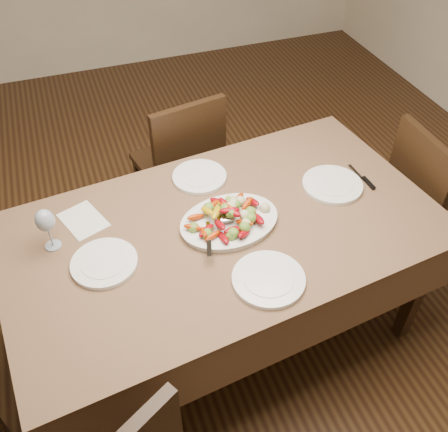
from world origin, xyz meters
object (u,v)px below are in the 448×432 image
plate_left (104,263)px  plate_right (332,185)px  chair_right (437,207)px  plate_near (268,279)px  plate_far (199,177)px  wine_glass (48,228)px  serving_platter (229,223)px  dining_table (224,284)px  chair_far (177,163)px

plate_left → plate_right: 1.08m
chair_right → plate_near: 1.24m
plate_near → plate_far: bearing=94.9°
plate_far → wine_glass: size_ratio=1.24×
plate_right → plate_near: same height
serving_platter → dining_table: bearing=-169.8°
chair_right → plate_left: 1.74m
chair_right → serving_platter: chair_right is taller
plate_left → plate_near: size_ratio=0.93×
chair_right → serving_platter: bearing=92.6°
plate_right → plate_far: size_ratio=1.09×
plate_right → plate_far: same height
dining_table → plate_left: 0.64m
plate_far → plate_near: same height
chair_right → plate_left: chair_right is taller
chair_far → wine_glass: 1.09m
chair_far → chair_right: size_ratio=1.00×
dining_table → plate_far: size_ratio=7.24×
dining_table → plate_near: 0.51m
dining_table → plate_near: plate_near is taller
chair_far → serving_platter: bearing=79.5°
plate_left → plate_right: bearing=6.6°
dining_table → wine_glass: size_ratio=8.98×
plate_left → plate_far: same height
wine_glass → chair_right: bearing=-2.8°
serving_platter → plate_left: (-0.54, -0.05, -0.00)m
chair_far → wine_glass: bearing=35.3°
dining_table → plate_right: 0.69m
plate_right → plate_far: bearing=154.9°
serving_platter → chair_right: bearing=1.5°
plate_far → plate_near: 0.68m
serving_platter → plate_far: size_ratio=1.64×
dining_table → plate_right: (0.56, 0.08, 0.39)m
plate_left → plate_far: bearing=37.0°
plate_far → plate_near: bearing=-85.1°
plate_far → wine_glass: bearing=-162.6°
plate_left → wine_glass: (-0.18, 0.17, 0.09)m
serving_platter → plate_near: bearing=-84.2°
plate_near → wine_glass: wine_glass is taller
chair_far → serving_platter: 0.91m
wine_glass → plate_near: bearing=-31.6°
dining_table → wine_glass: bearing=169.5°
chair_far → wine_glass: size_ratio=4.64×
plate_near → plate_left: bearing=153.0°
serving_platter → plate_left: 0.54m
dining_table → serving_platter: (0.03, 0.00, 0.39)m
serving_platter → plate_far: 0.34m
serving_platter → plate_near: serving_platter is taller
dining_table → plate_far: plate_far is taller
plate_right → plate_near: 0.65m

